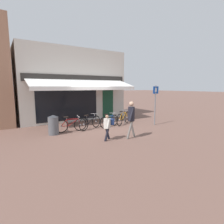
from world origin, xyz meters
The scene contains 11 objects.
ground_plane centered at (0.00, 0.00, 0.00)m, with size 160.00×160.00×0.00m, color brown.
shop_front centered at (-0.06, 3.99, 2.47)m, with size 7.44×4.72×4.95m.
bike_rack_rail centered at (0.09, 0.15, 0.48)m, with size 3.90×0.04×0.57m.
bicycle_red centered at (-1.63, 0.05, 0.38)m, with size 1.69×0.52×0.85m.
bicycle_black centered at (-0.51, 0.08, 0.38)m, with size 1.63×0.78×0.84m.
bicycle_blue centered at (0.70, -0.02, 0.36)m, with size 1.60×0.71×0.80m.
bicycle_orange centered at (1.81, 0.06, 0.39)m, with size 1.66×0.92×0.88m.
pedestrian_adult centered at (0.33, -2.52, 1.05)m, with size 0.60×0.42×1.72m.
pedestrian_child centered at (-0.75, -2.21, 0.70)m, with size 0.51×0.52×1.16m.
litter_bin centered at (-2.54, 0.02, 0.49)m, with size 0.51×0.51×0.98m.
parking_sign centered at (3.31, -1.16, 1.49)m, with size 0.44×0.07×2.44m.
Camera 1 is at (-4.71, -8.65, 2.37)m, focal length 28.00 mm.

